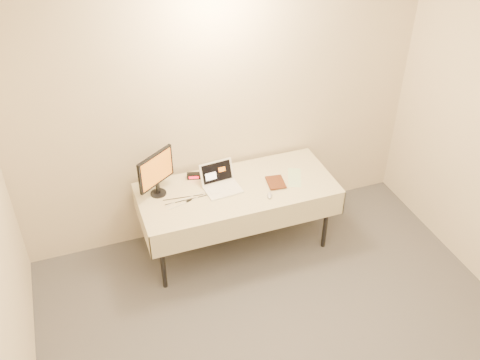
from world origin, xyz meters
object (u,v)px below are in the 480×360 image
object	(u,v)px
monitor	(156,171)
table	(237,193)
book	(268,175)
laptop	(220,182)

from	to	relation	value
monitor	table	bearing A→B (deg)	-47.42
book	table	bearing A→B (deg)	178.01
table	monitor	bearing A→B (deg)	167.74
monitor	book	size ratio (longest dim) A/B	2.02
table	laptop	world-z (taller)	laptop
laptop	book	size ratio (longest dim) A/B	1.62
table	laptop	xyz separation A→B (m)	(-0.15, 0.06, 0.12)
laptop	book	xyz separation A→B (m)	(0.43, -0.11, 0.05)
laptop	table	bearing A→B (deg)	-28.12
monitor	laptop	bearing A→B (deg)	-44.46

